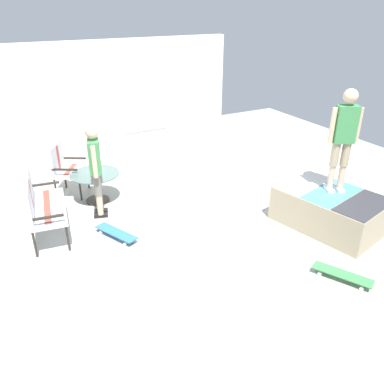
# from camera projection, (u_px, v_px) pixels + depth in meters

# --- Properties ---
(ground_plane) EXTENTS (12.00, 12.00, 0.10)m
(ground_plane) POSITION_uv_depth(u_px,v_px,m) (211.00, 231.00, 6.58)
(ground_plane) COLOR #A8A8A3
(house_facade) EXTENTS (0.23, 6.00, 2.71)m
(house_facade) POSITION_uv_depth(u_px,v_px,m) (107.00, 104.00, 8.75)
(house_facade) COLOR white
(house_facade) RESTS_ON ground_plane
(skate_ramp) EXTENTS (2.03, 2.24, 0.62)m
(skate_ramp) POSITION_uv_depth(u_px,v_px,m) (330.00, 209.00, 6.55)
(skate_ramp) COLOR tan
(skate_ramp) RESTS_ON ground_plane
(patio_bench) EXTENTS (1.31, 0.72, 1.02)m
(patio_bench) POSITION_uv_depth(u_px,v_px,m) (38.00, 202.00, 6.10)
(patio_bench) COLOR #2D2823
(patio_bench) RESTS_ON ground_plane
(patio_chair_near_house) EXTENTS (0.81, 0.79, 1.02)m
(patio_chair_near_house) POSITION_uv_depth(u_px,v_px,m) (64.00, 165.00, 7.48)
(patio_chair_near_house) COLOR #2D2823
(patio_chair_near_house) RESTS_ON ground_plane
(patio_table) EXTENTS (0.90, 0.90, 0.57)m
(patio_table) POSITION_uv_depth(u_px,v_px,m) (96.00, 182.00, 7.29)
(patio_table) COLOR #2D2823
(patio_table) RESTS_ON ground_plane
(person_watching) EXTENTS (0.46, 0.31, 1.64)m
(person_watching) POSITION_uv_depth(u_px,v_px,m) (95.00, 165.00, 6.58)
(person_watching) COLOR black
(person_watching) RESTS_ON ground_plane
(person_skater) EXTENTS (0.34, 0.44, 1.67)m
(person_skater) POSITION_uv_depth(u_px,v_px,m) (344.00, 134.00, 6.04)
(person_skater) COLOR silver
(person_skater) RESTS_ON skate_ramp
(skateboard_by_bench) EXTENTS (0.81, 0.51, 0.10)m
(skateboard_by_bench) POSITION_uv_depth(u_px,v_px,m) (116.00, 233.00, 6.28)
(skateboard_by_bench) COLOR #3372B2
(skateboard_by_bench) RESTS_ON ground_plane
(skateboard_spare) EXTENTS (0.80, 0.55, 0.10)m
(skateboard_spare) POSITION_uv_depth(u_px,v_px,m) (342.00, 275.00, 5.33)
(skateboard_spare) COLOR #3F8C4C
(skateboard_spare) RESTS_ON ground_plane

